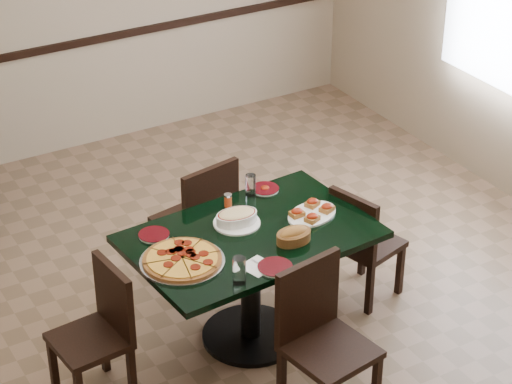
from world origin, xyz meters
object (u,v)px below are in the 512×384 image
main_table (251,260)px  chair_left (100,327)px  chair_near (320,332)px  bread_basket (294,235)px  chair_far (201,217)px  bruschetta_platter (312,212)px  pepperoni_pizza (182,260)px  lasagna_casserole (237,217)px  chair_right (361,240)px

main_table → chair_left: (-0.96, -0.01, -0.12)m
main_table → chair_near: bearing=-92.7°
main_table → bread_basket: bearing=-52.5°
chair_far → chair_near: (-0.00, -1.38, 0.00)m
chair_near → bruschetta_platter: chair_near is taller
main_table → bread_basket: 0.34m
bruschetta_platter → chair_left: bearing=161.9°
pepperoni_pizza → chair_near: bearing=-52.9°
chair_near → bread_basket: 0.61m
main_table → chair_left: 0.96m
lasagna_casserole → chair_far: bearing=91.9°
main_table → chair_far: (0.02, 0.67, -0.06)m
chair_far → pepperoni_pizza: 0.92m
pepperoni_pizza → bruschetta_platter: bearing=3.8°
chair_left → lasagna_casserole: size_ratio=2.94×
chair_near → chair_left: chair_near is taller
lasagna_casserole → bread_basket: bread_basket is taller
pepperoni_pizza → lasagna_casserole: lasagna_casserole is taller
chair_left → bruschetta_platter: 1.41m
bread_basket → pepperoni_pizza: bearing=165.9°
main_table → chair_far: size_ratio=1.60×
chair_far → chair_left: size_ratio=1.11×
chair_far → chair_left: bearing=24.0°
pepperoni_pizza → lasagna_casserole: bearing=23.6°
chair_right → chair_left: size_ratio=0.97×
chair_near → chair_far: bearing=80.9°
main_table → chair_far: chair_far is taller
chair_near → chair_right: size_ratio=1.15×
bread_basket → chair_right: bearing=14.9°
chair_right → chair_left: 1.76m
chair_far → bread_basket: chair_far is taller
chair_far → chair_right: chair_far is taller
main_table → chair_near: size_ratio=1.60×
chair_near → bread_basket: chair_near is taller
chair_near → lasagna_casserole: bearing=83.2°
chair_near → chair_right: chair_near is taller
chair_right → bread_basket: 0.75m
chair_near → chair_left: size_ratio=1.11×
chair_right → lasagna_casserole: 0.91m
pepperoni_pizza → lasagna_casserole: (0.46, 0.20, 0.03)m
main_table → bruschetta_platter: size_ratio=3.62×
chair_far → pepperoni_pizza: chair_far is taller
chair_right → pepperoni_pizza: 1.32m
lasagna_casserole → bread_basket: size_ratio=1.25×
pepperoni_pizza → bruschetta_platter: bruschetta_platter is taller
chair_far → chair_left: 1.18m
chair_far → chair_right: (0.79, -0.66, -0.07)m
main_table → chair_near: chair_near is taller
chair_right → bread_basket: (-0.64, -0.20, 0.35)m
chair_far → chair_left: chair_far is taller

